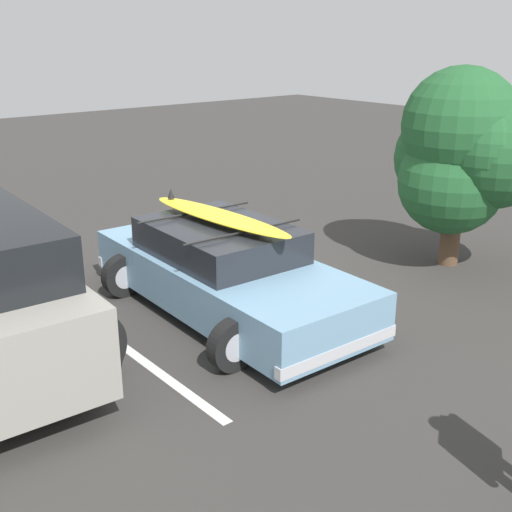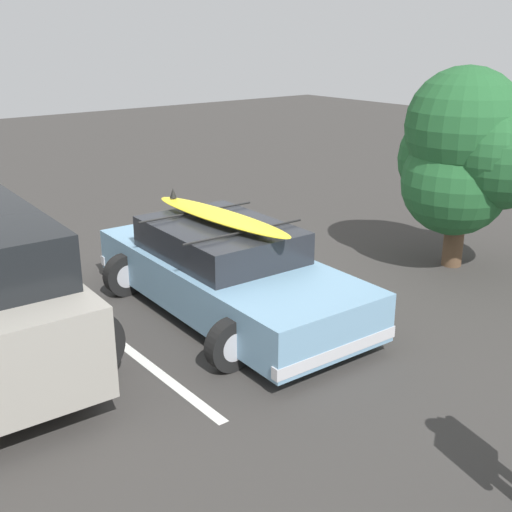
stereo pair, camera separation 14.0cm
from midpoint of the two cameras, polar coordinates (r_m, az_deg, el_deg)
ground_plane at (r=9.37m, az=-2.93°, el=-3.24°), size 44.00×44.00×0.02m
parking_stripe at (r=8.00m, az=-12.32°, el=-7.77°), size 0.12×4.24×0.00m
sedan_car at (r=8.56m, az=-3.19°, el=-1.27°), size 2.45×4.41×1.47m
bush_near_left at (r=10.29m, az=17.88°, el=8.66°), size 2.07×2.57×3.14m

